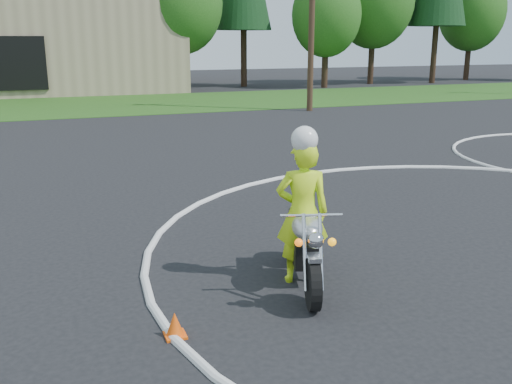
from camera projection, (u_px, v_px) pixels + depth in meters
name	position (u px, v px, depth m)	size (l,w,h in m)	color
grass_strip	(178.00, 102.00, 31.02)	(120.00, 10.00, 0.02)	#1E4714
primary_motorcycle	(306.00, 245.00, 7.77)	(1.04, 2.19, 1.19)	black
rider_primary_grp	(302.00, 208.00, 7.77)	(0.84, 0.68, 2.20)	#D1FE1A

